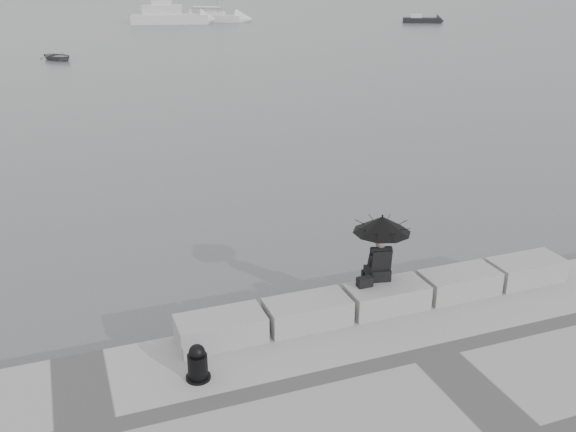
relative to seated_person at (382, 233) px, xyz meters
name	(u,v)px	position (x,y,z in m)	size (l,w,h in m)	color
ground	(374,319)	(0.01, 0.14, -2.00)	(360.00, 360.00, 0.00)	#4F5255
stone_block_far_left	(221,329)	(-3.39, -0.31, -1.25)	(1.60, 0.80, 0.50)	gray
stone_block_left	(307,312)	(-1.69, -0.31, -1.25)	(1.60, 0.80, 0.50)	gray
stone_block_centre	(387,297)	(0.01, -0.31, -1.25)	(1.60, 0.80, 0.50)	gray
stone_block_right	(459,283)	(1.71, -0.31, -1.25)	(1.60, 0.80, 0.50)	gray
stone_block_far_right	(526,270)	(3.41, -0.31, -1.25)	(1.60, 0.80, 0.50)	gray
seated_person	(382,233)	(0.00, 0.00, 0.00)	(1.15, 1.15, 1.39)	black
bag	(365,282)	(-0.42, -0.18, -0.90)	(0.30, 0.17, 0.19)	black
mooring_bollard	(198,365)	(-4.04, -1.30, -1.22)	(0.42, 0.42, 0.66)	black
sailboat_right	(215,17)	(15.25, 72.09, -1.47)	(7.16, 5.53, 12.90)	silver
motor_cruiser	(170,16)	(9.40, 70.93, -1.11)	(9.62, 5.21, 4.50)	silver
small_motorboat	(422,20)	(38.84, 61.48, -1.68)	(4.78, 3.60, 1.10)	black
dinghy	(58,57)	(-4.63, 42.72, -1.75)	(3.02, 1.28, 0.51)	slate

